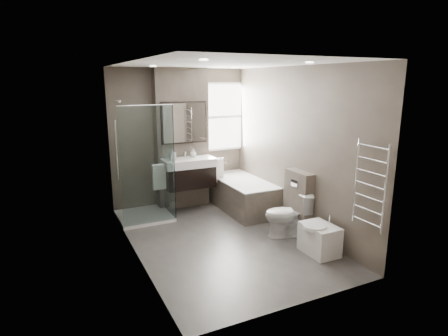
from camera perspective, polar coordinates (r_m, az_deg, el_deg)
room at (r=5.44m, az=-0.23°, el=1.79°), size 2.70×3.90×2.70m
vanity_pier at (r=7.05m, az=-6.47°, el=4.35°), size 1.00×0.25×2.60m
vanity at (r=6.84m, az=-5.38°, el=-0.68°), size 0.95×0.47×0.66m
mirror_cabinet at (r=6.86m, az=-6.09°, el=6.89°), size 0.86×0.08×0.76m
towel_left at (r=6.66m, az=-9.83°, el=-1.39°), size 0.24×0.06×0.44m
towel_right at (r=7.04m, az=-1.04°, el=-0.40°), size 0.24×0.06×0.44m
shower_enclosure at (r=6.62m, az=-11.21°, el=-3.59°), size 0.90×0.90×2.00m
bathtub at (r=7.04m, az=2.72°, el=-3.83°), size 0.75×1.60×0.57m
window at (r=7.44m, az=-0.20°, el=7.81°), size 0.98×0.06×1.33m
toilet at (r=5.92m, az=9.64°, el=-6.98°), size 0.78×0.59×0.70m
cistern_box at (r=6.05m, az=11.26°, el=-5.12°), size 0.19×0.55×1.00m
bidet at (r=5.48m, az=14.30°, el=-10.38°), size 0.45×0.52×0.54m
towel_radiator at (r=4.94m, az=21.37°, el=-2.45°), size 0.03×0.49×1.10m
soap_bottle_a at (r=6.65m, az=-7.80°, el=2.04°), size 0.09×0.09×0.20m
soap_bottle_b at (r=6.89m, az=-4.74°, el=2.29°), size 0.12×0.12×0.15m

